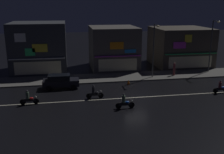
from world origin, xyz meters
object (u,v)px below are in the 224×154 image
at_px(motorcycle_trailing_far, 29,98).
at_px(traffic_cone, 129,82).
at_px(parked_car_near_kerb, 60,81).
at_px(motorcycle_opposite_lane, 94,93).
at_px(motorcycle_following, 221,88).
at_px(streetlamp_west, 154,47).
at_px(streetlamp_mid, 212,42).
at_px(pedestrian_on_sidewalk, 174,69).
at_px(motorcycle_lead, 125,102).

height_order(motorcycle_trailing_far, traffic_cone, motorcycle_trailing_far).
bearing_deg(parked_car_near_kerb, motorcycle_opposite_lane, -49.37).
relative_size(motorcycle_following, motorcycle_opposite_lane, 1.00).
bearing_deg(parked_car_near_kerb, motorcycle_following, -15.11).
bearing_deg(traffic_cone, streetlamp_west, 28.25).
distance_m(streetlamp_mid, parked_car_near_kerb, 22.30).
height_order(pedestrian_on_sidewalk, motorcycle_trailing_far, pedestrian_on_sidewalk).
distance_m(streetlamp_west, motorcycle_following, 9.94).
relative_size(streetlamp_west, pedestrian_on_sidewalk, 3.77).
bearing_deg(parked_car_near_kerb, streetlamp_mid, 9.96).
distance_m(parked_car_near_kerb, motorcycle_trailing_far, 5.83).
xyz_separation_m(streetlamp_mid, motorcycle_trailing_far, (-24.76, -8.74, -3.92)).
bearing_deg(motorcycle_opposite_lane, motorcycle_following, -8.04).
bearing_deg(streetlamp_west, parked_car_near_kerb, -169.53).
bearing_deg(motorcycle_trailing_far, motorcycle_lead, 155.74).
bearing_deg(motorcycle_lead, streetlamp_west, -119.45).
bearing_deg(streetlamp_west, traffic_cone, -151.75).
distance_m(motorcycle_lead, motorcycle_following, 12.18).
xyz_separation_m(parked_car_near_kerb, motorcycle_following, (18.16, -4.90, -0.24)).
height_order(parked_car_near_kerb, motorcycle_following, parked_car_near_kerb).
relative_size(streetlamp_west, streetlamp_mid, 0.96).
xyz_separation_m(motorcycle_opposite_lane, motorcycle_trailing_far, (-6.77, -0.66, 0.00)).
bearing_deg(streetlamp_mid, pedestrian_on_sidewalk, -170.72).
xyz_separation_m(parked_car_near_kerb, traffic_cone, (8.51, 0.19, -0.59)).
height_order(motorcycle_following, traffic_cone, motorcycle_following).
bearing_deg(pedestrian_on_sidewalk, motorcycle_opposite_lane, 121.80).
height_order(parked_car_near_kerb, motorcycle_opposite_lane, parked_car_near_kerb).
height_order(motorcycle_lead, motorcycle_opposite_lane, same).
bearing_deg(pedestrian_on_sidewalk, streetlamp_mid, -79.49).
xyz_separation_m(motorcycle_following, motorcycle_trailing_far, (-21.25, -0.03, 0.00)).
relative_size(streetlamp_west, motorcycle_lead, 3.81).
xyz_separation_m(pedestrian_on_sidewalk, motorcycle_opposite_lane, (-12.04, -7.11, -0.41)).
distance_m(motorcycle_following, motorcycle_opposite_lane, 14.50).
relative_size(streetlamp_mid, motorcycle_opposite_lane, 3.96).
height_order(motorcycle_following, motorcycle_trailing_far, same).
xyz_separation_m(motorcycle_trailing_far, traffic_cone, (11.61, 5.13, -0.36)).
distance_m(streetlamp_mid, motorcycle_trailing_far, 26.55).
distance_m(motorcycle_following, traffic_cone, 10.91).
relative_size(streetlamp_west, motorcycle_trailing_far, 3.81).
distance_m(pedestrian_on_sidewalk, motorcycle_opposite_lane, 13.99).
height_order(streetlamp_west, traffic_cone, streetlamp_west).
height_order(motorcycle_following, motorcycle_opposite_lane, same).
bearing_deg(streetlamp_mid, parked_car_near_kerb, -170.04).
height_order(motorcycle_lead, motorcycle_trailing_far, same).
bearing_deg(streetlamp_mid, motorcycle_trailing_far, -160.56).
relative_size(pedestrian_on_sidewalk, motorcycle_lead, 1.01).
xyz_separation_m(streetlamp_mid, parked_car_near_kerb, (-21.66, -3.80, -3.68)).
bearing_deg(traffic_cone, motorcycle_following, -27.84).
xyz_separation_m(streetlamp_west, motorcycle_following, (5.72, -7.20, -3.77)).
distance_m(streetlamp_mid, motorcycle_lead, 19.55).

